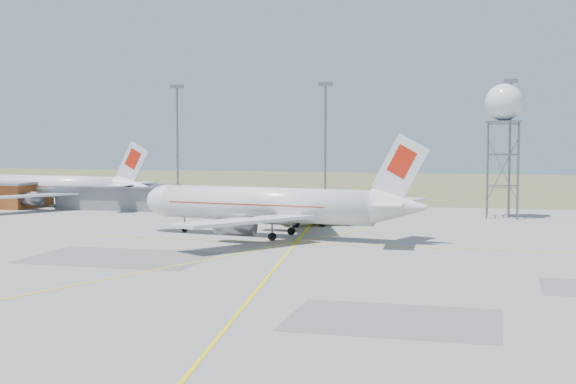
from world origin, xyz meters
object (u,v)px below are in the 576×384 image
(airliner_far, at_px, (60,187))
(fire_truck, at_px, (320,211))
(radar_tower, at_px, (503,143))
(airliner_main, at_px, (271,205))

(airliner_far, relative_size, fire_truck, 3.07)
(airliner_far, xyz_separation_m, fire_truck, (48.37, -14.87, -1.45))
(airliner_far, height_order, radar_tower, radar_tower)
(fire_truck, bearing_deg, radar_tower, 6.11)
(airliner_far, distance_m, radar_tower, 72.68)
(airliner_main, distance_m, radar_tower, 41.15)
(radar_tower, xyz_separation_m, fire_truck, (-23.89, -16.54, -9.09))
(airliner_far, relative_size, radar_tower, 1.67)
(airliner_main, bearing_deg, airliner_far, -23.98)
(airliner_main, height_order, fire_truck, airliner_main)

